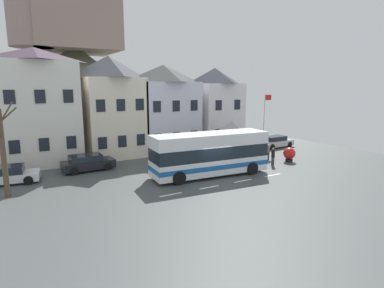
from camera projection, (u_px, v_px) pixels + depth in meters
The scene contains 19 objects.
ground_plane at pixel (212, 178), 24.36m from camera, with size 40.00×60.00×0.07m.
townhouse_00 at pixel (38, 107), 28.16m from camera, with size 6.46×5.89×10.29m.
townhouse_01 at pixel (110, 106), 31.96m from camera, with size 5.53×6.95×9.92m.
townhouse_02 at pixel (164, 108), 34.40m from camera, with size 6.31×5.84×9.19m.
townhouse_03 at pixel (214, 107), 37.47m from camera, with size 5.15×5.41×9.03m.
hilltop_castle at pixel (76, 84), 49.25m from camera, with size 34.85×34.85×20.59m.
transit_bus at pixel (210, 154), 24.70m from camera, with size 9.53×3.36×3.37m.
bus_shelter at pixel (232, 128), 29.81m from camera, with size 3.60×3.60×3.74m.
parked_car_00 at pixel (88, 163), 26.32m from camera, with size 4.24×2.12×1.34m.
parked_car_01 at pixel (221, 147), 33.00m from camera, with size 4.47×2.29×1.35m.
parked_car_02 at pixel (275, 142), 36.29m from camera, with size 4.34×1.96×1.32m.
parked_car_03 at pixel (7, 175), 22.81m from camera, with size 4.37×2.48×1.28m.
pedestrian_00 at pixel (273, 155), 27.85m from camera, with size 0.30×0.32×1.62m.
pedestrian_01 at pixel (268, 152), 30.01m from camera, with size 0.30×0.33×1.52m.
pedestrian_02 at pixel (253, 152), 29.64m from camera, with size 0.30×0.38×1.65m.
public_bench at pixel (200, 153), 31.17m from camera, with size 1.64×0.48×0.87m.
flagpole at pixel (265, 118), 33.61m from camera, with size 0.95×0.10×6.12m.
harbour_buoy at pixel (289, 154), 29.34m from camera, with size 1.11×1.11×1.36m.
bare_tree_00 at pixel (3, 151), 19.58m from camera, with size 2.30×1.86×6.02m.
Camera 1 is at (-13.23, -19.46, 6.96)m, focal length 29.56 mm.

